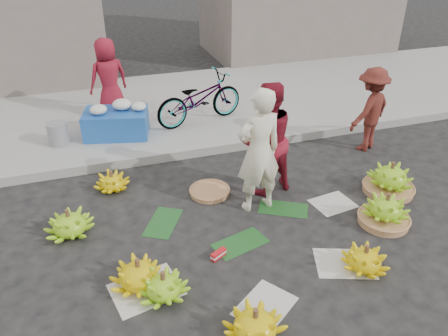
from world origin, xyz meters
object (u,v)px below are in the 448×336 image
object	(u,v)px
banana_bunch_0	(139,274)
flower_table	(117,122)
banana_bunch_4	(385,211)
vendor_cream	(259,151)
bicycle	(200,99)

from	to	relation	value
banana_bunch_0	flower_table	xyz separation A→B (m)	(0.19, 3.61, 0.22)
banana_bunch_4	flower_table	size ratio (longest dim) A/B	0.53
vendor_cream	bicycle	size ratio (longest dim) A/B	0.98
vendor_cream	banana_bunch_4	bearing A→B (deg)	142.87
vendor_cream	bicycle	distance (m)	2.76
banana_bunch_4	vendor_cream	size ratio (longest dim) A/B	0.38
banana_bunch_4	banana_bunch_0	bearing A→B (deg)	-177.63
vendor_cream	flower_table	bearing A→B (deg)	-65.62
vendor_cream	flower_table	distance (m)	3.08
banana_bunch_4	flower_table	world-z (taller)	flower_table
banana_bunch_0	bicycle	size ratio (longest dim) A/B	0.35
flower_table	bicycle	bearing A→B (deg)	18.16
flower_table	banana_bunch_4	bearing A→B (deg)	-35.99
banana_bunch_0	vendor_cream	size ratio (longest dim) A/B	0.36
banana_bunch_4	vendor_cream	xyz separation A→B (m)	(-1.41, 0.85, 0.65)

